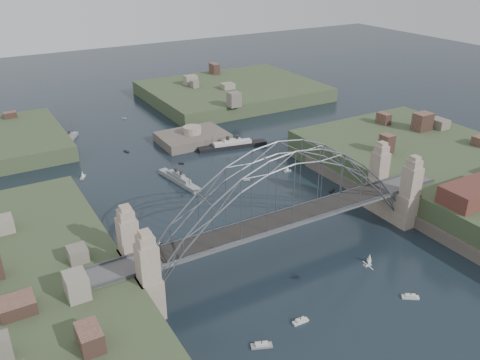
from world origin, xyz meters
name	(u,v)px	position (x,y,z in m)	size (l,w,h in m)	color
ground	(282,253)	(0.00, 0.00, 0.00)	(500.00, 500.00, 0.00)	black
bridge	(284,202)	(0.00, 0.00, 12.32)	(84.00, 13.80, 24.60)	#4F4F52
shore_east	(460,186)	(57.32, 0.00, 1.97)	(50.50, 90.00, 12.00)	#354428
headland_ne	(233,96)	(50.00, 110.00, 0.75)	(70.00, 55.00, 9.50)	#354428
fort_island	(193,143)	(12.00, 70.00, -0.34)	(22.00, 16.00, 9.40)	#4F473F
naval_cruiser_near	(179,180)	(-4.76, 43.50, 0.82)	(5.27, 17.80, 5.30)	gray
naval_cruiser_far	(69,139)	(-23.54, 91.21, 0.72)	(8.49, 12.79, 4.62)	gray
ocean_liner	(232,145)	(20.87, 58.57, 0.87)	(23.03, 7.25, 5.61)	black
aeroplane	(367,266)	(3.41, -21.10, 8.31)	(1.55, 2.88, 0.42)	silver
small_boat_a	(157,245)	(-22.22, 16.30, 0.28)	(2.66, 1.81, 1.43)	silver
small_boat_b	(247,180)	(12.11, 35.02, 0.15)	(1.93, 1.26, 0.45)	silver
small_boat_c	(300,321)	(-9.65, -19.56, 0.28)	(3.01, 1.12, 1.43)	silver
small_boat_d	(287,169)	(25.49, 34.24, 0.89)	(2.36, 1.15, 2.38)	silver
small_boat_e	(83,176)	(-27.18, 59.91, 0.71)	(2.43, 3.39, 2.38)	silver
small_boat_f	(181,163)	(1.03, 55.06, 0.15)	(1.53, 1.60, 0.45)	silver
small_boat_g	(410,297)	(12.16, -24.56, 0.28)	(3.18, 2.69, 1.43)	silver
small_boat_h	(126,151)	(-10.12, 72.59, 0.15)	(1.32, 2.11, 0.45)	silver
small_boat_i	(332,191)	(28.38, 17.74, 0.15)	(2.24, 1.66, 0.45)	silver
small_boat_j	(262,345)	(-18.69, -21.05, 0.28)	(3.71, 2.43, 1.43)	silver
small_boat_k	(124,119)	(-0.03, 105.10, 0.15)	(1.59, 1.57, 0.45)	silver
small_boat_l	(81,245)	(-36.60, 24.69, 0.15)	(2.64, 1.32, 0.45)	silver
small_boat_m	(369,258)	(13.63, -12.00, 0.97)	(1.61, 1.87, 2.38)	silver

